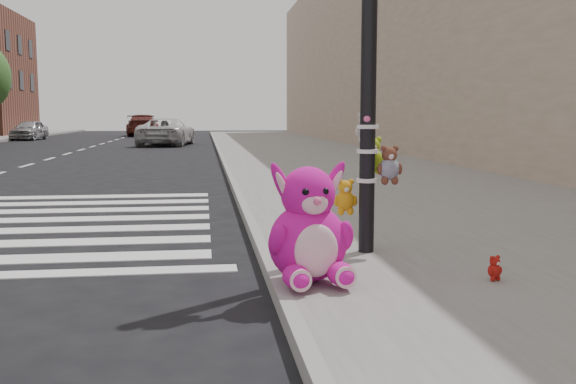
{
  "coord_description": "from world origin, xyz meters",
  "views": [
    {
      "loc": [
        0.93,
        -4.62,
        1.56
      ],
      "look_at": [
        1.81,
        2.05,
        0.75
      ],
      "focal_mm": 40.0,
      "sensor_mm": 36.0,
      "label": 1
    }
  ],
  "objects": [
    {
      "name": "ground",
      "position": [
        0.0,
        0.0,
        0.0
      ],
      "size": [
        120.0,
        120.0,
        0.0
      ],
      "primitive_type": "plane",
      "color": "black",
      "rests_on": "ground"
    },
    {
      "name": "sidewalk_near",
      "position": [
        5.0,
        10.0,
        0.07
      ],
      "size": [
        7.0,
        80.0,
        0.14
      ],
      "primitive_type": "cube",
      "color": "slate",
      "rests_on": "ground"
    },
    {
      "name": "curb_edge",
      "position": [
        1.55,
        10.0,
        0.07
      ],
      "size": [
        0.12,
        80.0,
        0.15
      ],
      "primitive_type": "cube",
      "color": "gray",
      "rests_on": "ground"
    },
    {
      "name": "bld_near",
      "position": [
        10.5,
        20.0,
        5.0
      ],
      "size": [
        5.0,
        60.0,
        10.0
      ],
      "primitive_type": "cube",
      "color": "#BAA28E",
      "rests_on": "ground"
    },
    {
      "name": "signal_pole",
      "position": [
        2.62,
        1.82,
        1.78
      ],
      "size": [
        0.69,
        0.49,
        4.0
      ],
      "color": "black",
      "rests_on": "sidewalk_near"
    },
    {
      "name": "pink_bunny",
      "position": [
        1.8,
        0.65,
        0.57
      ],
      "size": [
        0.75,
        0.85,
        1.05
      ],
      "rotation": [
        0.0,
        0.0,
        0.15
      ],
      "color": "#DE129E",
      "rests_on": "sidewalk_near"
    },
    {
      "name": "red_teddy",
      "position": [
        3.4,
        0.5,
        0.25
      ],
      "size": [
        0.18,
        0.15,
        0.22
      ],
      "primitive_type": null,
      "rotation": [
        0.0,
        0.0,
        0.35
      ],
      "color": "#A31510",
      "rests_on": "sidewalk_near"
    },
    {
      "name": "car_white_near",
      "position": [
        -0.94,
        28.83,
        0.69
      ],
      "size": [
        2.98,
        5.27,
        1.39
      ],
      "primitive_type": "imported",
      "rotation": [
        0.0,
        0.0,
        3.0
      ],
      "color": "silver",
      "rests_on": "ground"
    },
    {
      "name": "car_maroon_near",
      "position": [
        -3.5,
        44.05,
        0.78
      ],
      "size": [
        2.42,
        5.49,
        1.57
      ],
      "primitive_type": "imported",
      "rotation": [
        0.0,
        0.0,
        3.18
      ],
      "color": "#5C201A",
      "rests_on": "ground"
    },
    {
      "name": "car_silver_deep",
      "position": [
        -9.8,
        37.09,
        0.63
      ],
      "size": [
        1.79,
        3.8,
        1.26
      ],
      "primitive_type": "imported",
      "rotation": [
        0.0,
        0.0,
        -0.08
      ],
      "color": "#B0B0B5",
      "rests_on": "ground"
    }
  ]
}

